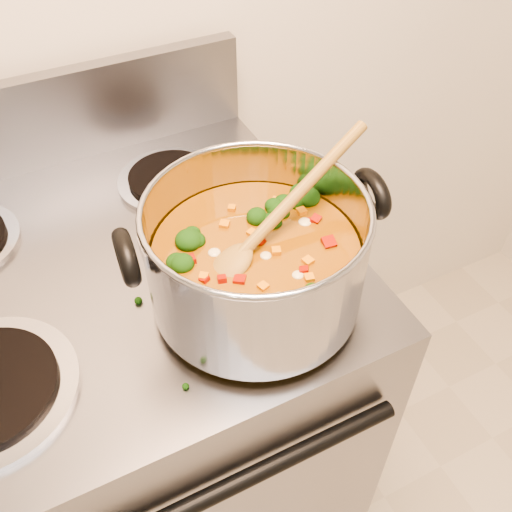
{
  "coord_description": "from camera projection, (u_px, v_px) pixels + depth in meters",
  "views": [
    {
      "loc": [
        -0.01,
        0.55,
        1.52
      ],
      "look_at": [
        0.21,
        1.0,
        1.01
      ],
      "focal_mm": 40.0,
      "sensor_mm": 36.0,
      "label": 1
    }
  ],
  "objects": [
    {
      "name": "wooden_spoon",
      "position": [
        266.0,
        228.0,
        0.7
      ],
      "size": [
        0.27,
        0.11,
        0.12
      ],
      "rotation": [
        0.0,
        0.0,
        0.31
      ],
      "color": "olive",
      "rests_on": "stockpot"
    },
    {
      "name": "stockpot",
      "position": [
        256.0,
        258.0,
        0.72
      ],
      "size": [
        0.34,
        0.28,
        0.17
      ],
      "rotation": [
        0.0,
        0.0,
        -0.09
      ],
      "color": "#A8A8B0",
      "rests_on": "electric_range"
    },
    {
      "name": "cooktop_crumbs",
      "position": [
        293.0,
        333.0,
        0.74
      ],
      "size": [
        0.34,
        0.33,
        0.01
      ],
      "color": "black",
      "rests_on": "electric_range"
    },
    {
      "name": "electric_range",
      "position": [
        140.0,
        422.0,
        1.15
      ],
      "size": [
        0.72,
        0.65,
        1.08
      ],
      "color": "gray",
      "rests_on": "ground"
    }
  ]
}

